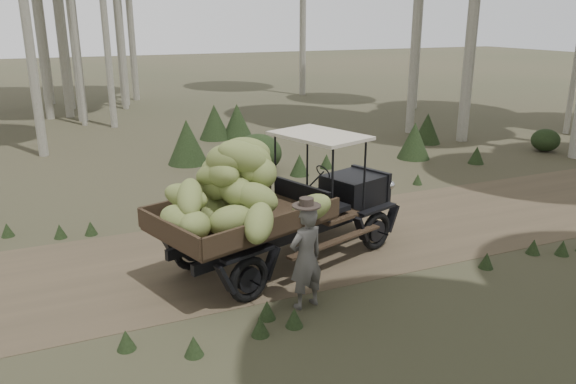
% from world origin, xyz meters
% --- Properties ---
extents(ground, '(120.00, 120.00, 0.00)m').
position_xyz_m(ground, '(0.00, 0.00, 0.00)').
color(ground, '#473D2B').
rests_on(ground, ground).
extents(dirt_track, '(70.00, 4.00, 0.01)m').
position_xyz_m(dirt_track, '(0.00, 0.00, 0.00)').
color(dirt_track, brown).
rests_on(dirt_track, ground).
extents(banana_truck, '(5.26, 3.37, 2.61)m').
position_xyz_m(banana_truck, '(-0.80, -0.81, 1.50)').
color(banana_truck, black).
rests_on(banana_truck, ground).
extents(farmer, '(0.68, 0.53, 1.81)m').
position_xyz_m(farmer, '(-0.53, -2.34, 0.86)').
color(farmer, '#4F4C48').
rests_on(farmer, ground).
extents(undergrowth, '(23.64, 23.13, 1.39)m').
position_xyz_m(undergrowth, '(-0.57, -0.07, 0.55)').
color(undergrowth, '#233319').
rests_on(undergrowth, ground).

